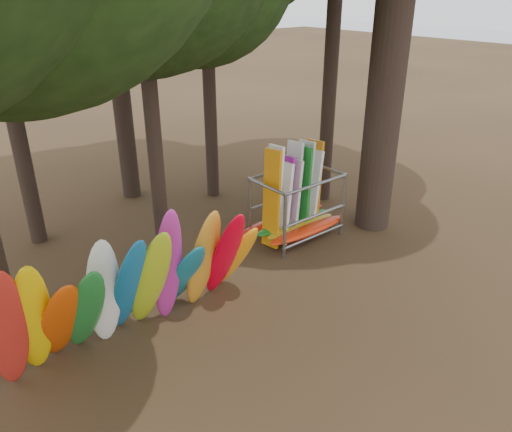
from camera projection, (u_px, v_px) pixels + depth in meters
ground at (270, 297)px, 12.10m from camera, size 120.00×120.00×0.00m
kayak_row at (135, 288)px, 10.08m from camera, size 5.75×2.02×3.15m
storage_rack at (296, 207)px, 14.63m from camera, size 3.22×1.57×2.87m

